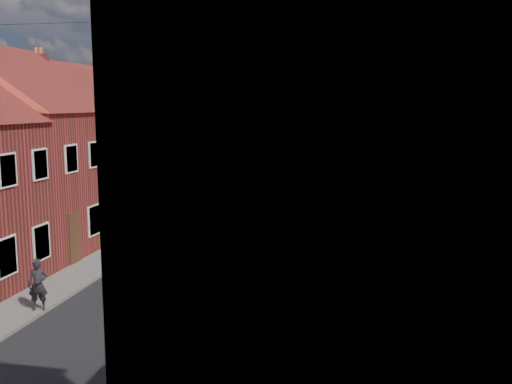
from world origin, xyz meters
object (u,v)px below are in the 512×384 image
object	(u,v)px
lamppost	(140,170)
pedestrian_right	(287,274)
car_mid	(202,212)
pedestrian_left	(38,285)
car_distant	(285,155)

from	to	relation	value
lamppost	pedestrian_right	distance (m)	9.89
car_mid	pedestrian_left	bearing A→B (deg)	-95.99
lamppost	car_mid	xyz separation A→B (m)	(1.28, 5.28, -2.88)
lamppost	pedestrian_left	xyz separation A→B (m)	(0.11, -8.50, -2.61)
lamppost	car_distant	world-z (taller)	lamppost
car_distant	pedestrian_right	xyz separation A→B (m)	(6.90, -46.49, 0.27)
pedestrian_left	pedestrian_right	xyz separation A→B (m)	(7.40, 2.61, 0.01)
car_distant	pedestrian_right	distance (m)	47.00
lamppost	pedestrian_right	world-z (taller)	lamppost
car_distant	pedestrian_right	bearing A→B (deg)	-82.24
car_distant	pedestrian_right	world-z (taller)	pedestrian_right
car_mid	pedestrian_right	xyz separation A→B (m)	(6.23, -11.16, 0.28)
lamppost	car_mid	distance (m)	6.15
pedestrian_left	pedestrian_right	bearing A→B (deg)	2.77
pedestrian_right	lamppost	bearing A→B (deg)	-21.92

